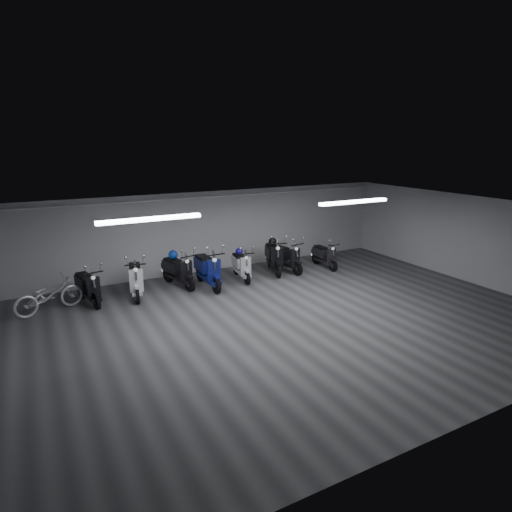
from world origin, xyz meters
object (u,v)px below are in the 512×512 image
scooter_4 (208,264)px  bicycle (48,291)px  scooter_7 (274,252)px  scooter_8 (286,253)px  scooter_1 (88,282)px  scooter_2 (135,273)px  scooter_3 (178,266)px  helmet_1 (272,241)px  scooter_9 (325,252)px  helmet_2 (239,251)px  scooter_6 (241,261)px  helmet_0 (173,255)px

scooter_4 → bicycle: 4.52m
scooter_7 → scooter_8: 0.45m
scooter_1 → scooter_2: 1.33m
scooter_2 → scooter_8: 5.25m
scooter_2 → scooter_8: scooter_2 is taller
scooter_3 → helmet_1: 3.55m
scooter_1 → scooter_9: scooter_1 is taller
bicycle → helmet_2: bicycle is taller
scooter_7 → scooter_1: bearing=-161.2°
scooter_6 → helmet_1: size_ratio=6.12×
scooter_1 → scooter_6: (4.77, -0.07, -0.02)m
scooter_7 → helmet_0: 3.53m
scooter_4 → helmet_0: 1.15m
scooter_3 → scooter_9: scooter_3 is taller
scooter_1 → scooter_2: (1.33, -0.03, 0.06)m
scooter_4 → scooter_3: bearing=149.6°
scooter_2 → scooter_3: (1.37, 0.24, -0.03)m
scooter_8 → helmet_1: size_ratio=6.48×
scooter_2 → bicycle: size_ratio=1.07×
scooter_9 → bicycle: scooter_9 is taller
scooter_4 → helmet_1: size_ratio=7.25×
scooter_1 → scooter_8: size_ratio=0.97×
scooter_1 → scooter_8: (6.57, 0.02, 0.02)m
scooter_8 → helmet_1: 0.63m
scooter_7 → bicycle: size_ratio=1.09×
scooter_1 → scooter_8: scooter_8 is taller
scooter_2 → scooter_4: (2.18, -0.23, 0.04)m
scooter_1 → scooter_3: scooter_3 is taller
scooter_2 → bicycle: scooter_2 is taller
scooter_1 → helmet_2: size_ratio=7.14×
scooter_1 → scooter_6: scooter_1 is taller
helmet_2 → scooter_2: bearing=-176.7°
scooter_7 → scooter_8: size_ratio=1.09×
scooter_1 → scooter_4: scooter_4 is taller
scooter_2 → bicycle: bearing=-167.3°
helmet_0 → scooter_7: bearing=-5.2°
scooter_3 → scooter_8: 3.88m
scooter_2 → scooter_9: size_ratio=1.20×
scooter_4 → scooter_6: 1.29m
scooter_8 → helmet_0: (-3.93, 0.44, 0.32)m
scooter_6 → scooter_9: 3.26m
scooter_2 → scooter_3: bearing=20.4°
scooter_4 → scooter_9: (4.53, 0.00, -0.16)m
scooter_8 → scooter_9: bearing=-19.0°
scooter_2 → scooter_3: size_ratio=1.04×
scooter_2 → scooter_6: scooter_2 is taller
scooter_9 → scooter_1: bearing=179.5°
scooter_8 → scooter_6: bearing=174.7°
scooter_6 → helmet_2: 0.36m
helmet_1 → bicycle: bearing=-175.8°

